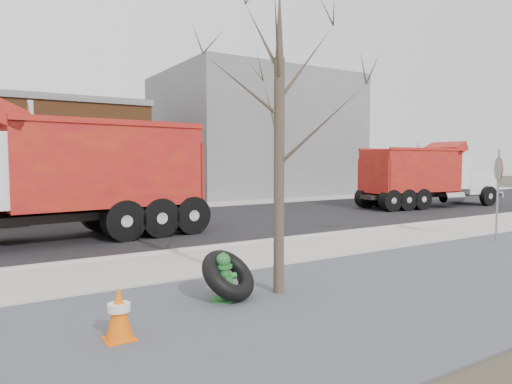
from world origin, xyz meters
TOP-DOWN VIEW (x-y plane):
  - ground at (0.00, 0.00)m, footprint 120.00×120.00m
  - gravel_verge at (0.00, -3.50)m, footprint 60.00×5.00m
  - sidewalk at (0.00, 0.25)m, footprint 60.00×2.50m
  - curb at (0.00, 1.55)m, footprint 60.00×0.15m
  - road at (0.00, 6.30)m, footprint 60.00×9.40m
  - far_sidewalk at (0.00, 12.00)m, footprint 60.00×2.00m
  - building_grey at (9.00, 18.00)m, footprint 12.00×10.00m
  - bare_tree at (-3.20, -2.60)m, footprint 3.20×3.20m
  - fire_hydrant at (-4.22, -2.50)m, footprint 0.46×0.44m
  - truck_tire at (-4.12, -2.48)m, footprint 1.24×1.20m
  - stop_sign at (4.84, -1.73)m, footprint 0.51×0.54m
  - traffic_cone_near at (-6.09, -3.23)m, footprint 0.37×0.37m
  - dump_truck_red_a at (11.13, 5.56)m, footprint 7.89×2.95m
  - dump_truck_red_b at (-5.49, 4.83)m, footprint 9.05×3.24m

SIDE VIEW (x-z plane):
  - ground at x=0.00m, z-range 0.00..0.00m
  - road at x=0.00m, z-range 0.00..0.02m
  - gravel_verge at x=0.00m, z-range 0.00..0.03m
  - sidewalk at x=0.00m, z-range 0.00..0.06m
  - far_sidewalk at x=0.00m, z-range 0.00..0.06m
  - curb at x=0.00m, z-range 0.00..0.11m
  - traffic_cone_near at x=-6.09m, z-range 0.00..0.72m
  - fire_hydrant at x=-4.22m, z-range -0.03..0.78m
  - truck_tire at x=-4.12m, z-range -0.01..0.86m
  - dump_truck_red_a at x=11.13m, z-range 0.03..3.19m
  - stop_sign at x=4.84m, z-range 0.48..3.10m
  - dump_truck_red_b at x=-5.49m, z-range 0.03..3.80m
  - bare_tree at x=-3.20m, z-range 0.70..5.90m
  - building_grey at x=9.00m, z-range 0.00..8.00m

